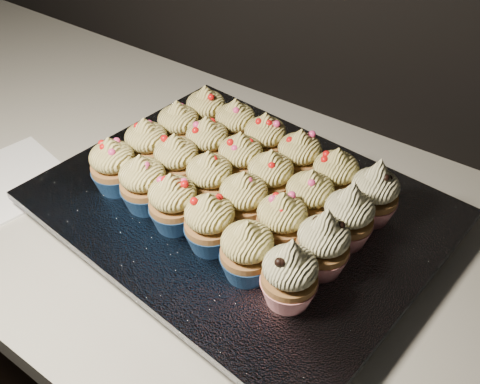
% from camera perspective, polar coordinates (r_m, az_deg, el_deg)
% --- Properties ---
extents(worktop, '(2.44, 0.64, 0.04)m').
position_cam_1_polar(worktop, '(0.71, 11.44, -9.24)').
color(worktop, beige).
rests_on(worktop, cabinet).
extents(napkin, '(0.20, 0.20, 0.00)m').
position_cam_1_polar(napkin, '(0.87, -23.71, 0.95)').
color(napkin, white).
rests_on(napkin, worktop).
extents(baking_tray, '(0.50, 0.40, 0.02)m').
position_cam_1_polar(baking_tray, '(0.74, 0.00, -2.31)').
color(baking_tray, black).
rests_on(baking_tray, worktop).
extents(foil_lining, '(0.54, 0.44, 0.01)m').
position_cam_1_polar(foil_lining, '(0.72, 0.00, -1.32)').
color(foil_lining, silver).
rests_on(foil_lining, baking_tray).
extents(cupcake_0, '(0.06, 0.06, 0.08)m').
position_cam_1_polar(cupcake_0, '(0.74, -13.35, 2.73)').
color(cupcake_0, navy).
rests_on(cupcake_0, foil_lining).
extents(cupcake_1, '(0.06, 0.06, 0.08)m').
position_cam_1_polar(cupcake_1, '(0.70, -10.26, 0.89)').
color(cupcake_1, navy).
rests_on(cupcake_1, foil_lining).
extents(cupcake_2, '(0.06, 0.06, 0.08)m').
position_cam_1_polar(cupcake_2, '(0.67, -7.13, -1.15)').
color(cupcake_2, navy).
rests_on(cupcake_2, foil_lining).
extents(cupcake_3, '(0.06, 0.06, 0.08)m').
position_cam_1_polar(cupcake_3, '(0.63, -3.23, -3.31)').
color(cupcake_3, navy).
rests_on(cupcake_3, foil_lining).
extents(cupcake_4, '(0.06, 0.06, 0.08)m').
position_cam_1_polar(cupcake_4, '(0.60, 0.76, -6.32)').
color(cupcake_4, navy).
rests_on(cupcake_4, foil_lining).
extents(cupcake_5, '(0.06, 0.06, 0.10)m').
position_cam_1_polar(cupcake_5, '(0.58, 5.31, -8.82)').
color(cupcake_5, red).
rests_on(cupcake_5, foil_lining).
extents(cupcake_6, '(0.06, 0.06, 0.08)m').
position_cam_1_polar(cupcake_6, '(0.77, -9.87, 4.87)').
color(cupcake_6, navy).
rests_on(cupcake_6, foil_lining).
extents(cupcake_7, '(0.06, 0.06, 0.08)m').
position_cam_1_polar(cupcake_7, '(0.73, -6.77, 3.20)').
color(cupcake_7, navy).
rests_on(cupcake_7, foil_lining).
extents(cupcake_8, '(0.06, 0.06, 0.08)m').
position_cam_1_polar(cupcake_8, '(0.70, -3.26, 1.31)').
color(cupcake_8, navy).
rests_on(cupcake_8, foil_lining).
extents(cupcake_9, '(0.06, 0.06, 0.08)m').
position_cam_1_polar(cupcake_9, '(0.66, 0.40, -0.93)').
color(cupcake_9, navy).
rests_on(cupcake_9, foil_lining).
extents(cupcake_10, '(0.06, 0.06, 0.08)m').
position_cam_1_polar(cupcake_10, '(0.64, 4.45, -3.23)').
color(cupcake_10, navy).
rests_on(cupcake_10, foil_lining).
extents(cupcake_11, '(0.06, 0.06, 0.10)m').
position_cam_1_polar(cupcake_11, '(0.61, 8.84, -5.51)').
color(cupcake_11, red).
rests_on(cupcake_11, foil_lining).
extents(cupcake_12, '(0.06, 0.06, 0.08)m').
position_cam_1_polar(cupcake_12, '(0.80, -6.55, 6.81)').
color(cupcake_12, navy).
rests_on(cupcake_12, foil_lining).
extents(cupcake_13, '(0.06, 0.06, 0.08)m').
position_cam_1_polar(cupcake_13, '(0.76, -3.50, 5.11)').
color(cupcake_13, navy).
rests_on(cupcake_13, foil_lining).
extents(cupcake_14, '(0.06, 0.06, 0.08)m').
position_cam_1_polar(cupcake_14, '(0.73, 0.06, 3.43)').
color(cupcake_14, navy).
rests_on(cupcake_14, foil_lining).
extents(cupcake_15, '(0.06, 0.06, 0.08)m').
position_cam_1_polar(cupcake_15, '(0.70, 3.26, 1.45)').
color(cupcake_15, navy).
rests_on(cupcake_15, foil_lining).
extents(cupcake_16, '(0.06, 0.06, 0.08)m').
position_cam_1_polar(cupcake_16, '(0.67, 7.38, -0.72)').
color(cupcake_16, navy).
rests_on(cupcake_16, foil_lining).
extents(cupcake_17, '(0.06, 0.06, 0.10)m').
position_cam_1_polar(cupcake_17, '(0.65, 11.46, -2.58)').
color(cupcake_17, red).
rests_on(cupcake_17, foil_lining).
extents(cupcake_18, '(0.06, 0.06, 0.08)m').
position_cam_1_polar(cupcake_18, '(0.83, -3.62, 8.46)').
color(cupcake_18, navy).
rests_on(cupcake_18, foil_lining).
extents(cupcake_19, '(0.06, 0.06, 0.08)m').
position_cam_1_polar(cupcake_19, '(0.80, -0.48, 7.05)').
color(cupcake_19, navy).
rests_on(cupcake_19, foil_lining).
extents(cupcake_20, '(0.06, 0.06, 0.08)m').
position_cam_1_polar(cupcake_20, '(0.77, 2.68, 5.52)').
color(cupcake_20, navy).
rests_on(cupcake_20, foil_lining).
extents(cupcake_21, '(0.06, 0.06, 0.08)m').
position_cam_1_polar(cupcake_21, '(0.74, 6.32, 3.67)').
color(cupcake_21, navy).
rests_on(cupcake_21, foil_lining).
extents(cupcake_22, '(0.06, 0.06, 0.08)m').
position_cam_1_polar(cupcake_22, '(0.71, 10.07, 1.61)').
color(cupcake_22, navy).
rests_on(cupcake_22, foil_lining).
extents(cupcake_23, '(0.06, 0.06, 0.10)m').
position_cam_1_polar(cupcake_23, '(0.69, 14.10, -0.16)').
color(cupcake_23, red).
rests_on(cupcake_23, foil_lining).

